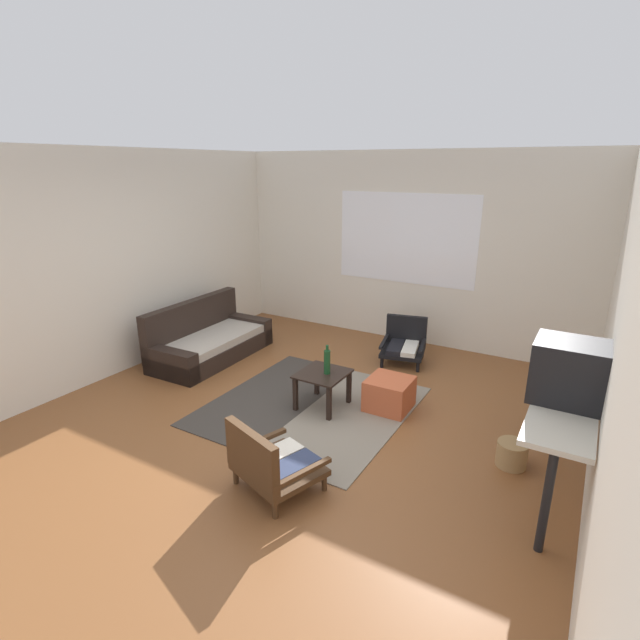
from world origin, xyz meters
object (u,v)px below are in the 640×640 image
couch (208,341)px  armchair_by_window (404,343)px  crt_television (570,372)px  clay_vase (573,363)px  console_shelf (566,400)px  armchair_striped_foreground (270,463)px  glass_bottle (327,361)px  coffee_table (323,380)px  ottoman_orange (389,394)px  wicker_basket (512,454)px

couch → armchair_by_window: couch is taller
crt_television → clay_vase: bearing=89.6°
armchair_by_window → clay_vase: bearing=-36.3°
console_shelf → crt_television: crt_television is taller
clay_vase → armchair_by_window: bearing=143.7°
armchair_striped_foreground → glass_bottle: 1.50m
armchair_striped_foreground → crt_television: 2.37m
coffee_table → ottoman_orange: (0.63, 0.33, -0.14)m
couch → clay_vase: 4.41m
ottoman_orange → glass_bottle: 0.76m
armchair_by_window → wicker_basket: size_ratio=2.67×
couch → glass_bottle: couch is taller
clay_vase → couch: bearing=176.7°
ottoman_orange → console_shelf: bearing=-15.6°
armchair_by_window → ottoman_orange: bearing=-75.2°
coffee_table → crt_television: crt_television is taller
couch → crt_television: size_ratio=3.28×
clay_vase → console_shelf: bearing=-90.0°
crt_television → glass_bottle: 2.32m
coffee_table → console_shelf: (2.29, -0.14, 0.43)m
armchair_striped_foreground → wicker_basket: (1.59, 1.34, -0.15)m
armchair_striped_foreground → console_shelf: 2.38m
ottoman_orange → armchair_striped_foreground: bearing=-98.9°
glass_bottle → armchair_striped_foreground: bearing=-77.9°
armchair_striped_foreground → coffee_table: bearing=104.0°
ottoman_orange → wicker_basket: size_ratio=1.74×
clay_vase → glass_bottle: size_ratio=0.92×
couch → crt_television: crt_television is taller
couch → console_shelf: size_ratio=0.93×
armchair_by_window → clay_vase: 2.59m
ottoman_orange → wicker_basket: (1.32, -0.42, -0.06)m
couch → glass_bottle: size_ratio=5.47×
clay_vase → wicker_basket: size_ratio=1.13×
armchair_by_window → clay_vase: size_ratio=2.36×
console_shelf → armchair_by_window: bearing=138.0°
ottoman_orange → crt_television: size_ratio=0.85×
armchair_striped_foreground → console_shelf: console_shelf is taller
glass_bottle → crt_television: bearing=-8.0°
crt_television → wicker_basket: (-0.34, 0.21, -0.94)m
coffee_table → clay_vase: (2.29, 0.20, 0.62)m
ottoman_orange → glass_bottle: glass_bottle is taller
armchair_by_window → ottoman_orange: (0.36, -1.35, -0.08)m
armchair_by_window → armchair_striped_foreground: armchair_striped_foreground is taller
armchair_striped_foreground → ottoman_orange: (0.28, 1.76, -0.09)m
coffee_table → armchair_striped_foreground: size_ratio=0.67×
armchair_by_window → clay_vase: clay_vase is taller
ottoman_orange → clay_vase: size_ratio=1.53×
couch → console_shelf: 4.41m
coffee_table → clay_vase: clay_vase is taller
coffee_table → crt_television: 2.42m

